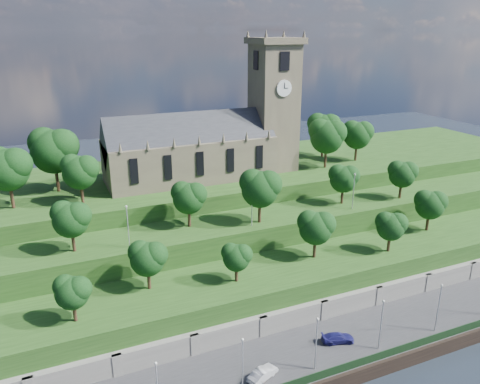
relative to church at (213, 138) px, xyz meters
name	(u,v)px	position (x,y,z in m)	size (l,w,h in m)	color
promenade	(313,354)	(-0.79, -39.98, -21.52)	(160.00, 12.00, 2.00)	#2D2D30
quay_wall	(339,383)	(-0.79, -46.03, -21.42)	(160.00, 0.50, 2.20)	black
fence	(337,370)	(-0.79, -45.38, -19.92)	(160.00, 0.10, 1.20)	black
retaining_wall	(292,321)	(-0.79, -34.01, -20.02)	(160.00, 2.10, 5.00)	slate
embankment_lower	(273,292)	(-0.79, -27.98, -18.52)	(160.00, 12.00, 8.00)	#1F4216
embankment_upper	(244,251)	(-0.79, -16.98, -16.52)	(160.00, 10.00, 12.00)	#1F4216
hilltop	(204,204)	(-0.79, 4.02, -15.02)	(160.00, 32.00, 15.00)	#1F4216
church	(213,138)	(0.00, 0.00, 0.00)	(38.60, 12.35, 27.60)	brown
trees_lower	(299,234)	(3.64, -27.60, -9.65)	(66.53, 8.84, 7.91)	#311E13
trees_upper	(260,189)	(1.56, -17.93, -5.04)	(64.95, 8.64, 9.18)	#311E13
trees_hilltop	(197,144)	(-3.54, -1.07, -0.56)	(76.39, 16.15, 11.60)	#311E13
lamp_posts_promenade	(316,340)	(-2.79, -43.48, -16.17)	(60.36, 0.36, 7.50)	#B2B2B7
lamp_posts_upper	(252,204)	(-0.79, -19.98, -6.62)	(40.36, 0.36, 6.64)	#B2B2B7
car_middle	(263,374)	(-9.58, -42.43, -19.82)	(1.49, 4.26, 1.40)	#AEADB2
car_right	(338,338)	(2.99, -40.14, -19.87)	(1.83, 4.49, 1.30)	navy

